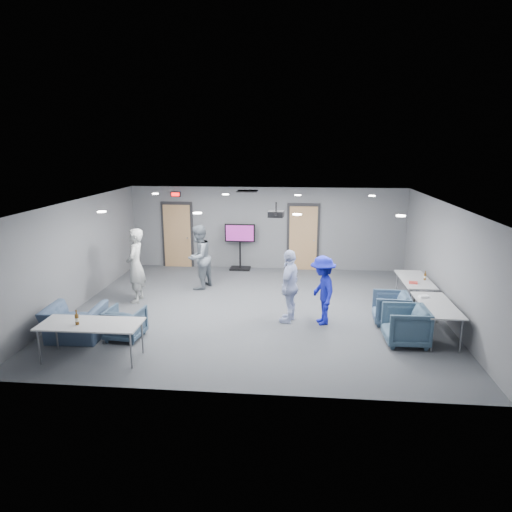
# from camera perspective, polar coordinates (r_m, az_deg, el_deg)

# --- Properties ---
(floor) EXTENTS (9.00, 9.00, 0.00)m
(floor) POSITION_cam_1_polar(r_m,az_deg,el_deg) (11.54, -0.09, -6.68)
(floor) COLOR #3B3E43
(floor) RESTS_ON ground
(ceiling) EXTENTS (9.00, 9.00, 0.00)m
(ceiling) POSITION_cam_1_polar(r_m,az_deg,el_deg) (10.90, -0.09, 6.75)
(ceiling) COLOR white
(ceiling) RESTS_ON wall_back
(wall_back) EXTENTS (9.00, 0.02, 2.70)m
(wall_back) POSITION_cam_1_polar(r_m,az_deg,el_deg) (15.04, 1.35, 3.47)
(wall_back) COLOR slate
(wall_back) RESTS_ON floor
(wall_front) EXTENTS (9.00, 0.02, 2.70)m
(wall_front) POSITION_cam_1_polar(r_m,az_deg,el_deg) (7.34, -3.05, -7.61)
(wall_front) COLOR slate
(wall_front) RESTS_ON floor
(wall_left) EXTENTS (0.02, 8.00, 2.70)m
(wall_left) POSITION_cam_1_polar(r_m,az_deg,el_deg) (12.39, -21.29, 0.31)
(wall_left) COLOR slate
(wall_left) RESTS_ON floor
(wall_right) EXTENTS (0.02, 8.00, 2.70)m
(wall_right) POSITION_cam_1_polar(r_m,az_deg,el_deg) (11.63, 22.58, -0.64)
(wall_right) COLOR slate
(wall_right) RESTS_ON floor
(door_left) EXTENTS (1.06, 0.17, 2.24)m
(door_left) POSITION_cam_1_polar(r_m,az_deg,el_deg) (15.54, -9.78, 2.55)
(door_left) COLOR black
(door_left) RESTS_ON wall_back
(door_right) EXTENTS (1.06, 0.17, 2.24)m
(door_right) POSITION_cam_1_polar(r_m,az_deg,el_deg) (15.02, 5.91, 2.29)
(door_right) COLOR black
(door_right) RESTS_ON wall_back
(exit_sign) EXTENTS (0.32, 0.08, 0.16)m
(exit_sign) POSITION_cam_1_polar(r_m,az_deg,el_deg) (15.32, -10.01, 7.61)
(exit_sign) COLOR black
(exit_sign) RESTS_ON wall_back
(hvac_diffuser) EXTENTS (0.60, 0.60, 0.03)m
(hvac_diffuser) POSITION_cam_1_polar(r_m,az_deg,el_deg) (13.72, -1.08, 8.11)
(hvac_diffuser) COLOR black
(hvac_diffuser) RESTS_ON ceiling
(downlights) EXTENTS (6.18, 3.78, 0.02)m
(downlights) POSITION_cam_1_polar(r_m,az_deg,el_deg) (10.90, -0.09, 6.67)
(downlights) COLOR white
(downlights) RESTS_ON ceiling
(person_a) EXTENTS (0.51, 0.74, 1.94)m
(person_a) POSITION_cam_1_polar(r_m,az_deg,el_deg) (12.26, -14.82, -1.16)
(person_a) COLOR #9B9D9B
(person_a) RESTS_ON floor
(person_b) EXTENTS (0.96, 1.08, 1.84)m
(person_b) POSITION_cam_1_polar(r_m,az_deg,el_deg) (13.06, -7.17, -0.15)
(person_b) COLOR slate
(person_b) RESTS_ON floor
(person_c) EXTENTS (0.67, 1.08, 1.72)m
(person_c) POSITION_cam_1_polar(r_m,az_deg,el_deg) (10.55, 4.24, -3.76)
(person_c) COLOR silver
(person_c) RESTS_ON floor
(person_d) EXTENTS (0.81, 1.14, 1.60)m
(person_d) POSITION_cam_1_polar(r_m,az_deg,el_deg) (10.52, 8.31, -4.27)
(person_d) COLOR #181E9F
(person_d) RESTS_ON floor
(chair_right_b) EXTENTS (0.84, 0.81, 0.72)m
(chair_right_b) POSITION_cam_1_polar(r_m,az_deg,el_deg) (11.02, 16.49, -6.27)
(chair_right_b) COLOR #3D526A
(chair_right_b) RESTS_ON floor
(chair_right_c) EXTENTS (0.88, 0.86, 0.79)m
(chair_right_c) POSITION_cam_1_polar(r_m,az_deg,el_deg) (10.00, 18.19, -8.25)
(chair_right_c) COLOR #3D5569
(chair_right_c) RESTS_ON floor
(chair_front_a) EXTENTS (0.79, 0.81, 0.68)m
(chair_front_a) POSITION_cam_1_polar(r_m,az_deg,el_deg) (10.17, -16.04, -8.06)
(chair_front_a) COLOR #35485C
(chair_front_a) RESTS_ON floor
(chair_front_b) EXTENTS (1.16, 1.02, 0.74)m
(chair_front_b) POSITION_cam_1_polar(r_m,az_deg,el_deg) (10.44, -21.70, -7.78)
(chair_front_b) COLOR #3D4F6A
(chair_front_b) RESTS_ON floor
(table_right_a) EXTENTS (0.70, 1.69, 0.73)m
(table_right_a) POSITION_cam_1_polar(r_m,az_deg,el_deg) (12.21, 19.25, -2.94)
(table_right_a) COLOR #AFB1B4
(table_right_a) RESTS_ON floor
(table_right_b) EXTENTS (0.71, 1.71, 0.73)m
(table_right_b) POSITION_cam_1_polar(r_m,az_deg,el_deg) (10.47, 21.67, -5.89)
(table_right_b) COLOR #AFB1B4
(table_right_b) RESTS_ON floor
(table_front_left) EXTENTS (1.93, 0.82, 0.73)m
(table_front_left) POSITION_cam_1_polar(r_m,az_deg,el_deg) (9.30, -19.97, -8.14)
(table_front_left) COLOR #AFB1B4
(table_front_left) RESTS_ON floor
(bottle_front) EXTENTS (0.08, 0.08, 0.29)m
(bottle_front) POSITION_cam_1_polar(r_m,az_deg,el_deg) (9.27, -21.48, -7.37)
(bottle_front) COLOR #5B390F
(bottle_front) RESTS_ON table_front_left
(bottle_right) EXTENTS (0.06, 0.06, 0.23)m
(bottle_right) POSITION_cam_1_polar(r_m,az_deg,el_deg) (12.17, 20.37, -2.43)
(bottle_right) COLOR #5B390F
(bottle_right) RESTS_ON table_right_a
(snack_box) EXTENTS (0.22, 0.17, 0.04)m
(snack_box) POSITION_cam_1_polar(r_m,az_deg,el_deg) (11.79, 19.06, -3.16)
(snack_box) COLOR #C63931
(snack_box) RESTS_ON table_right_a
(wrapper) EXTENTS (0.22, 0.17, 0.04)m
(wrapper) POSITION_cam_1_polar(r_m,az_deg,el_deg) (10.81, 20.25, -4.76)
(wrapper) COLOR white
(wrapper) RESTS_ON table_right_b
(tv_stand) EXTENTS (1.00, 0.47, 1.53)m
(tv_stand) POSITION_cam_1_polar(r_m,az_deg,el_deg) (14.97, -2.01, 1.52)
(tv_stand) COLOR black
(tv_stand) RESTS_ON floor
(projector) EXTENTS (0.40, 0.37, 0.36)m
(projector) POSITION_cam_1_polar(r_m,az_deg,el_deg) (11.03, 2.53, 5.27)
(projector) COLOR black
(projector) RESTS_ON ceiling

